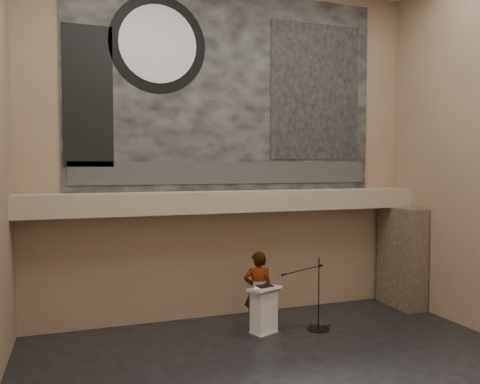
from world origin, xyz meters
name	(u,v)px	position (x,y,z in m)	size (l,w,h in m)	color
floor	(300,381)	(0.00, 0.00, 0.00)	(10.00, 10.00, 0.00)	black
wall_back	(230,149)	(0.00, 4.00, 4.25)	(10.00, 0.02, 8.50)	#826C52
soffit	(235,201)	(0.00, 3.60, 2.95)	(10.00, 0.80, 0.50)	gray
sprinkler_left	(171,215)	(-1.60, 3.55, 2.67)	(0.04, 0.04, 0.06)	#B2893D
sprinkler_right	(305,210)	(1.90, 3.55, 2.67)	(0.04, 0.04, 0.06)	#B2893D
banner	(230,91)	(0.00, 3.97, 5.70)	(8.00, 0.05, 5.00)	black
banner_text_strip	(230,173)	(0.00, 3.93, 3.65)	(7.76, 0.02, 0.55)	#2C2C2C
banner_clock_rim	(158,44)	(-1.80, 3.93, 6.70)	(2.30, 2.30, 0.02)	black
banner_clock_face	(158,44)	(-1.80, 3.91, 6.70)	(1.84, 1.84, 0.02)	silver
banner_building_print	(316,92)	(2.40, 3.93, 5.80)	(2.60, 0.02, 3.60)	black
banner_brick_print	(88,96)	(-3.40, 3.93, 5.40)	(1.10, 0.02, 3.20)	black
stone_pier	(402,257)	(4.65, 3.15, 1.35)	(0.60, 1.40, 2.70)	#413528
lectern	(264,311)	(0.25, 2.31, 0.55)	(0.80, 0.68, 1.13)	silver
binder	(265,286)	(0.28, 2.30, 1.12)	(0.33, 0.27, 0.04)	black
papers	(260,287)	(0.15, 2.29, 1.10)	(0.23, 0.32, 0.01)	white
speaker_person	(258,291)	(0.25, 2.63, 0.93)	(0.68, 0.44, 1.85)	white
mic_stand	(317,319)	(1.56, 2.21, 0.26)	(1.46, 0.82, 1.68)	black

